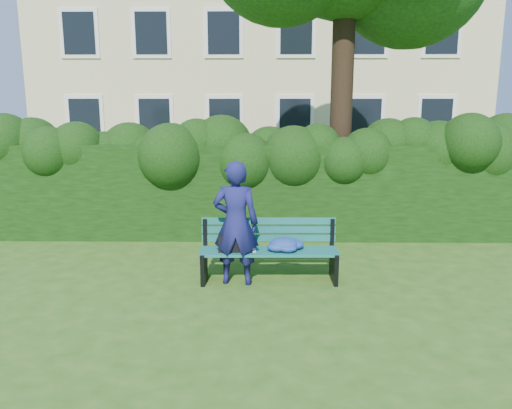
{
  "coord_description": "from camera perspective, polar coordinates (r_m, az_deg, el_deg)",
  "views": [
    {
      "loc": [
        0.11,
        -7.3,
        2.59
      ],
      "look_at": [
        0.0,
        0.6,
        0.95
      ],
      "focal_mm": 35.0,
      "sensor_mm": 36.0,
      "label": 1
    }
  ],
  "objects": [
    {
      "name": "apartment_building",
      "position": [
        21.56,
        0.52,
        20.83
      ],
      "size": [
        16.0,
        8.08,
        12.0
      ],
      "color": "beige",
      "rests_on": "ground"
    },
    {
      "name": "hedge",
      "position": [
        9.65,
        0.13,
        1.64
      ],
      "size": [
        10.0,
        1.0,
        1.8
      ],
      "color": "black",
      "rests_on": "ground"
    },
    {
      "name": "man_reading",
      "position": [
        7.08,
        -2.32,
        -2.14
      ],
      "size": [
        0.68,
        0.48,
        1.79
      ],
      "primitive_type": "imported",
      "rotation": [
        0.0,
        0.0,
        3.06
      ],
      "color": "#181955",
      "rests_on": "ground"
    },
    {
      "name": "ground",
      "position": [
        7.74,
        -0.06,
        -7.81
      ],
      "size": [
        80.0,
        80.0,
        0.0
      ],
      "primitive_type": "plane",
      "color": "#2A5717",
      "rests_on": "ground"
    },
    {
      "name": "park_bench",
      "position": [
        7.3,
        1.22,
        -4.91
      ],
      "size": [
        2.01,
        0.59,
        0.89
      ],
      "rotation": [
        0.0,
        0.0,
        0.02
      ],
      "color": "#115554",
      "rests_on": "ground"
    }
  ]
}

